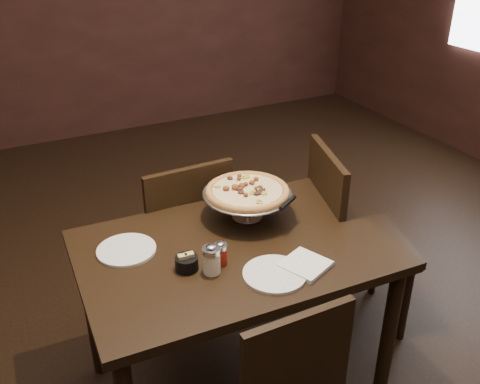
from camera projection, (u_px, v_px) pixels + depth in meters
name	position (u px, v px, depth m)	size (l,w,h in m)	color
room	(266.00, 88.00, 1.78)	(6.04, 7.04, 2.84)	black
dining_table	(235.00, 267.00, 2.15)	(1.24, 0.85, 0.75)	black
pizza_stand	(247.00, 191.00, 2.24)	(0.38, 0.38, 0.16)	#B6B6BD
parmesan_shaker	(212.00, 259.00, 1.93)	(0.07, 0.07, 0.12)	#F5E6BE
pepper_flake_shaker	(220.00, 253.00, 1.98)	(0.05, 0.05, 0.09)	maroon
packet_caddy	(187.00, 263.00, 1.96)	(0.09, 0.09, 0.07)	black
napkin_stack	(305.00, 265.00, 1.98)	(0.16, 0.16, 0.02)	white
plate_left	(126.00, 250.00, 2.07)	(0.23, 0.23, 0.01)	white
plate_near	(275.00, 274.00, 1.93)	(0.23, 0.23, 0.01)	white
serving_spatula	(288.00, 203.00, 2.16)	(0.16, 0.16, 0.02)	#B6B6BD
chair_far	(182.00, 235.00, 2.65)	(0.44, 0.44, 0.92)	black
chair_side	(347.00, 235.00, 2.59)	(0.57, 0.57, 0.98)	black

